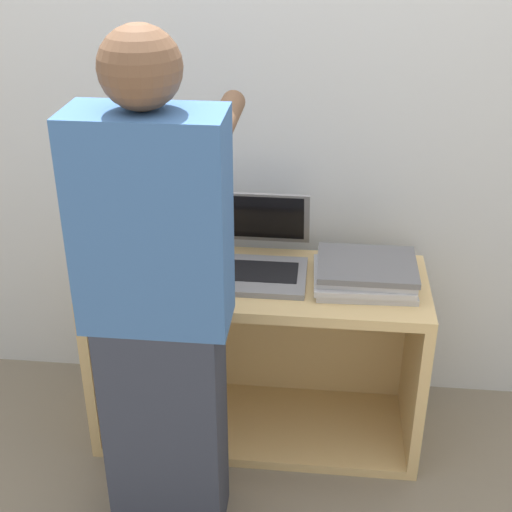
{
  "coord_description": "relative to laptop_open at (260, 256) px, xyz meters",
  "views": [
    {
      "loc": [
        0.21,
        -1.85,
        1.81
      ],
      "look_at": [
        0.0,
        0.16,
        0.76
      ],
      "focal_mm": 50.0,
      "sensor_mm": 36.0,
      "label": 1
    }
  ],
  "objects": [
    {
      "name": "person",
      "position": [
        -0.23,
        -0.51,
        0.08
      ],
      "size": [
        0.4,
        0.52,
        1.54
      ],
      "color": "#2D3342",
      "rests_on": "ground_plane"
    },
    {
      "name": "laptop_stack_left",
      "position": [
        -0.35,
        -0.06,
        0.01
      ],
      "size": [
        0.35,
        0.28,
        0.12
      ],
      "color": "#B7B7BC",
      "rests_on": "cart"
    },
    {
      "name": "cart",
      "position": [
        0.0,
        -0.01,
        -0.37
      ],
      "size": [
        1.14,
        0.45,
        0.64
      ],
      "color": "tan",
      "rests_on": "ground_plane"
    },
    {
      "name": "laptop_open",
      "position": [
        0.0,
        0.0,
        0.0
      ],
      "size": [
        0.32,
        0.39,
        0.25
      ],
      "color": "gray",
      "rests_on": "cart"
    },
    {
      "name": "wall_back",
      "position": [
        0.0,
        0.27,
        0.51
      ],
      "size": [
        8.0,
        0.05,
        2.4
      ],
      "color": "silver",
      "rests_on": "ground_plane"
    },
    {
      "name": "ground_plane",
      "position": [
        0.0,
        -0.29,
        -0.69
      ],
      "size": [
        12.0,
        12.0,
        0.0
      ],
      "primitive_type": "plane",
      "color": "#756B5B"
    },
    {
      "name": "laptop_stack_right",
      "position": [
        0.35,
        -0.07,
        -0.01
      ],
      "size": [
        0.34,
        0.29,
        0.08
      ],
      "color": "#B7B7BC",
      "rests_on": "cart"
    }
  ]
}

